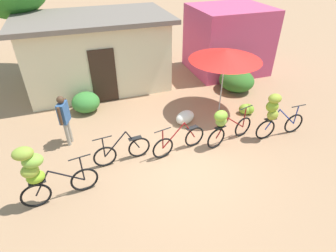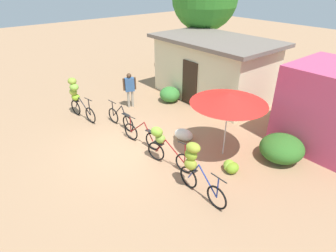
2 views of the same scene
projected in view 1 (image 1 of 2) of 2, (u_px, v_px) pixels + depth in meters
The scene contains 14 objects.
ground_plane at pixel (184, 159), 7.72m from camera, with size 60.00×60.00×0.00m, color #A47C5A.
building_low at pixel (97, 52), 10.90m from camera, with size 5.71×3.49×2.79m.
shop_pink at pixel (228, 40), 12.33m from camera, with size 3.20×2.80×2.78m, color #CA4770.
hedge_bush_front_left at pixel (86, 102), 9.71m from camera, with size 0.96×0.93×0.71m, color #398034.
hedge_bush_front_right at pixel (237, 80), 11.08m from camera, with size 1.36×1.45×0.83m, color #306A24.
market_umbrella at pixel (226, 55), 8.86m from camera, with size 2.38×2.38×2.21m.
bicycle_leftmost at pixel (38, 171), 5.90m from camera, with size 1.73×0.40×1.65m.
bicycle_near_pile at pixel (122, 151), 7.47m from camera, with size 1.59×0.22×0.96m.
bicycle_center_loaded at pixel (179, 141), 7.82m from camera, with size 1.68×0.39×0.95m.
bicycle_by_shop at pixel (225, 124), 7.89m from camera, with size 1.70×0.58×1.23m.
bicycle_rightmost at pixel (275, 113), 8.09m from camera, with size 1.70×0.45×1.50m.
banana_pile_on_ground at pixel (246, 109), 9.67m from camera, with size 0.57×0.50×0.35m.
produce_sack at pixel (185, 117), 9.14m from camera, with size 0.70×0.44×0.44m, color silver.
person_vendor at pixel (64, 116), 7.81m from camera, with size 0.33×0.55×1.58m.
Camera 1 is at (-2.33, -5.42, 5.08)m, focal length 29.59 mm.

